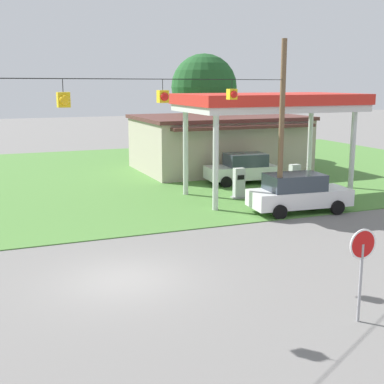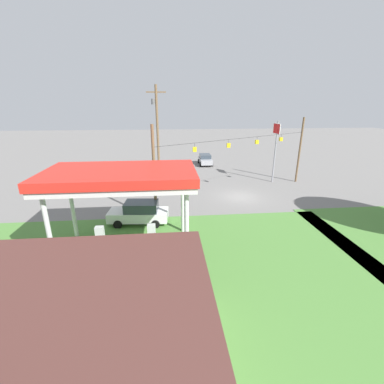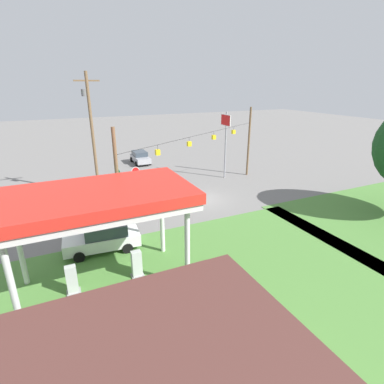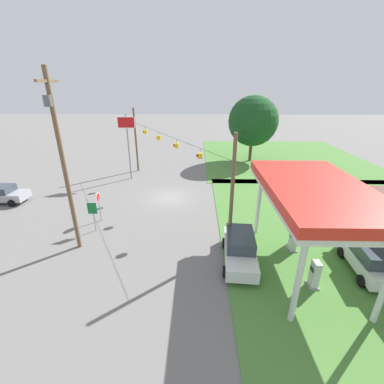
{
  "view_description": "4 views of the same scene",
  "coord_description": "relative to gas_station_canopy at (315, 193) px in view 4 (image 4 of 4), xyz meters",
  "views": [
    {
      "loc": [
        -3.97,
        -15.59,
        6.13
      ],
      "look_at": [
        3.83,
        3.66,
        1.84
      ],
      "focal_mm": 50.0,
      "sensor_mm": 36.0,
      "label": 1
    },
    {
      "loc": [
        7.52,
        25.22,
        9.35
      ],
      "look_at": [
        5.49,
        3.52,
        1.91
      ],
      "focal_mm": 24.0,
      "sensor_mm": 36.0,
      "label": 2
    },
    {
      "loc": [
        12.12,
        23.76,
        10.46
      ],
      "look_at": [
        2.56,
        3.33,
        2.24
      ],
      "focal_mm": 28.0,
      "sensor_mm": 36.0,
      "label": 3
    },
    {
      "loc": [
        23.66,
        2.77,
        10.46
      ],
      "look_at": [
        4.79,
        2.39,
        2.59
      ],
      "focal_mm": 24.0,
      "sensor_mm": 36.0,
      "label": 4
    }
  ],
  "objects": [
    {
      "name": "stop_sign_roadside",
      "position": [
        -5.62,
        -14.49,
        -3.17
      ],
      "size": [
        0.8,
        0.08,
        2.5
      ],
      "rotation": [
        0.0,
        0.0,
        3.14
      ],
      "color": "#99999E",
      "rests_on": "ground"
    },
    {
      "name": "gas_station_canopy",
      "position": [
        0.0,
        0.0,
        0.0
      ],
      "size": [
        9.39,
        5.32,
        5.51
      ],
      "color": "silver",
      "rests_on": "ground"
    },
    {
      "name": "route_sign",
      "position": [
        -3.96,
        -14.35,
        -3.27
      ],
      "size": [
        0.1,
        0.7,
        2.4
      ],
      "color": "gray",
      "rests_on": "ground"
    },
    {
      "name": "fuel_pump_far",
      "position": [
        1.72,
        -0.0,
        -4.19
      ],
      "size": [
        0.71,
        0.56,
        1.65
      ],
      "color": "gray",
      "rests_on": "ground"
    },
    {
      "name": "tree_west_verge",
      "position": [
        -24.32,
        1.35,
        0.79
      ],
      "size": [
        6.98,
        6.98,
        9.27
      ],
      "color": "#4C3828",
      "rests_on": "ground"
    },
    {
      "name": "signal_span_gantry",
      "position": [
        -10.54,
        -9.31,
        -0.62
      ],
      "size": [
        17.6,
        10.24,
        7.96
      ],
      "color": "brown",
      "rests_on": "ground"
    },
    {
      "name": "car_at_pumps_rear",
      "position": [
        0.45,
        3.78,
        -4.03
      ],
      "size": [
        4.46,
        2.4,
        1.85
      ],
      "rotation": [
        0.0,
        0.0,
        3.05
      ],
      "color": "white",
      "rests_on": "ground"
    },
    {
      "name": "car_on_crossroad",
      "position": [
        -9.05,
        -25.14,
        -4.11
      ],
      "size": [
        2.14,
        4.35,
        1.66
      ],
      "rotation": [
        0.0,
        0.0,
        1.56
      ],
      "color": "#9E9EA3",
      "rests_on": "ground"
    },
    {
      "name": "car_at_pumps_front",
      "position": [
        -0.52,
        -3.78,
        -4.02
      ],
      "size": [
        4.95,
        2.39,
        1.87
      ],
      "rotation": [
        0.0,
        0.0,
        -0.08
      ],
      "color": "white",
      "rests_on": "ground"
    },
    {
      "name": "fuel_pump_near",
      "position": [
        -1.72,
        -0.0,
        -4.19
      ],
      "size": [
        0.71,
        0.56,
        1.65
      ],
      "color": "gray",
      "rests_on": "ground"
    },
    {
      "name": "stop_sign_overhead",
      "position": [
        -16.11,
        -14.47,
        0.34
      ],
      "size": [
        0.22,
        1.95,
        7.55
      ],
      "color": "gray",
      "rests_on": "ground"
    },
    {
      "name": "utility_pole_main",
      "position": [
        -1.84,
        -14.71,
        1.39
      ],
      "size": [
        2.2,
        0.44,
        11.47
      ],
      "color": "brown",
      "rests_on": "ground"
    },
    {
      "name": "grass_verge_opposite_corner",
      "position": [
        -26.54,
        6.71,
        -4.96
      ],
      "size": [
        24.0,
        24.0,
        0.04
      ],
      "primitive_type": "cube",
      "color": "#4C7F38",
      "rests_on": "ground"
    },
    {
      "name": "ground_plane",
      "position": [
        -10.54,
        -9.29,
        -4.98
      ],
      "size": [
        160.0,
        160.0,
        0.0
      ],
      "primitive_type": "plane",
      "color": "slate"
    }
  ]
}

